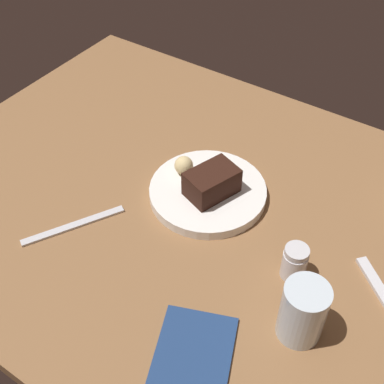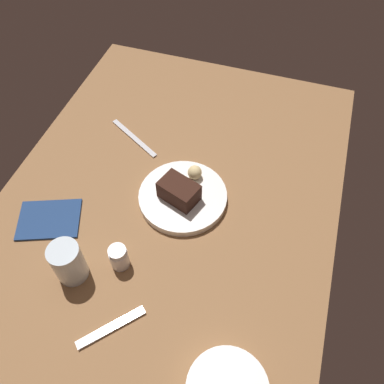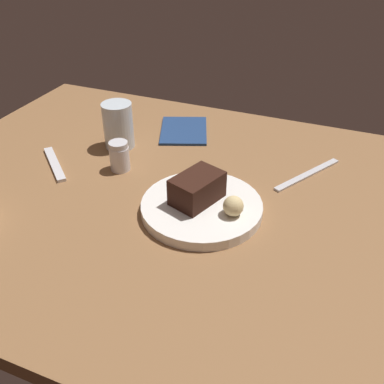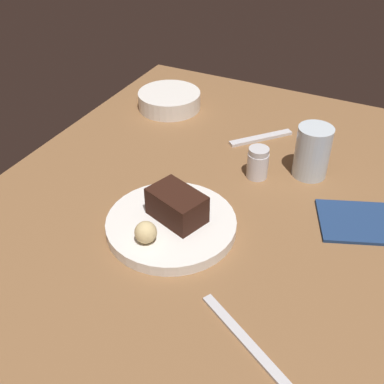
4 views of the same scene
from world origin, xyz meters
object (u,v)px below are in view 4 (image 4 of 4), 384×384
object	(u,v)px
chocolate_cake_slice	(177,205)
dessert_spoon	(259,137)
bread_roll	(146,232)
salt_shaker	(258,163)
folded_napkin	(362,222)
side_bowl	(169,100)
water_glass	(312,152)
dessert_plate	(171,225)
butter_knife	(248,343)

from	to	relation	value
chocolate_cake_slice	dessert_spoon	xyz separation A→B (cm)	(-34.36, 2.59, -4.22)
bread_roll	chocolate_cake_slice	bearing A→B (deg)	167.14
salt_shaker	folded_napkin	xyz separation A→B (cm)	(5.49, 21.46, -2.85)
side_bowl	folded_napkin	world-z (taller)	side_bowl
chocolate_cake_slice	water_glass	distance (cm)	30.37
chocolate_cake_slice	dessert_plate	bearing A→B (deg)	-26.02
dessert_plate	water_glass	world-z (taller)	water_glass
salt_shaker	dessert_spoon	bearing A→B (deg)	-162.10
dessert_plate	bread_roll	size ratio (longest dim) A/B	6.11
bread_roll	dessert_plate	bearing A→B (deg)	169.70
dessert_spoon	folded_napkin	world-z (taller)	dessert_spoon
chocolate_cake_slice	folded_napkin	distance (cm)	32.49
dessert_plate	dessert_spoon	world-z (taller)	dessert_plate
chocolate_cake_slice	folded_napkin	bearing A→B (deg)	117.50
chocolate_cake_slice	folded_napkin	size ratio (longest dim) A/B	0.64
side_bowl	butter_knife	xyz separation A→B (cm)	(55.98, 42.15, -1.80)
chocolate_cake_slice	dessert_spoon	bearing A→B (deg)	175.69
butter_knife	water_glass	bearing A→B (deg)	124.28
side_bowl	folded_napkin	distance (cm)	56.58
dessert_spoon	bread_roll	bearing A→B (deg)	36.12
salt_shaker	water_glass	bearing A→B (deg)	120.38
folded_napkin	salt_shaker	bearing A→B (deg)	-104.35
chocolate_cake_slice	water_glass	size ratio (longest dim) A/B	0.90
dessert_plate	bread_roll	bearing A→B (deg)	-10.30
side_bowl	chocolate_cake_slice	bearing A→B (deg)	30.14
dessert_plate	butter_knife	bearing A→B (deg)	51.62
salt_shaker	side_bowl	xyz separation A→B (cm)	(-18.57, -29.71, -1.10)
dessert_spoon	butter_knife	world-z (taller)	dessert_spoon
bread_roll	folded_napkin	size ratio (longest dim) A/B	0.25
bread_roll	side_bowl	distance (cm)	50.88
salt_shaker	butter_knife	distance (cm)	39.53
chocolate_cake_slice	folded_napkin	world-z (taller)	chocolate_cake_slice
side_bowl	water_glass	bearing A→B (deg)	71.15
dessert_spoon	side_bowl	bearing A→B (deg)	-58.33
dessert_plate	butter_knife	distance (cm)	25.64
chocolate_cake_slice	dessert_spoon	size ratio (longest dim) A/B	0.63
salt_shaker	folded_napkin	world-z (taller)	salt_shaker
dessert_plate	dessert_spoon	distance (cm)	35.63
dessert_spoon	butter_knife	size ratio (longest dim) A/B	0.79
butter_knife	folded_napkin	size ratio (longest dim) A/B	1.28
chocolate_cake_slice	butter_knife	bearing A→B (deg)	48.91
chocolate_cake_slice	butter_knife	xyz separation A→B (cm)	(17.04, 19.54, -4.32)
chocolate_cake_slice	bread_roll	xyz separation A→B (cm)	(7.41, -1.69, -0.76)
butter_knife	folded_napkin	distance (cm)	33.17
water_glass	butter_knife	world-z (taller)	water_glass
salt_shaker	side_bowl	bearing A→B (deg)	-122.01
dessert_plate	bread_roll	world-z (taller)	bread_roll
chocolate_cake_slice	salt_shaker	xyz separation A→B (cm)	(-20.37, 7.11, -1.42)
dessert_plate	bread_roll	distance (cm)	6.98
water_glass	side_bowl	size ratio (longest dim) A/B	0.68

